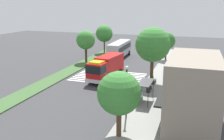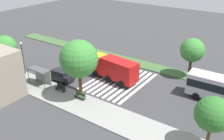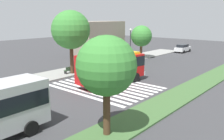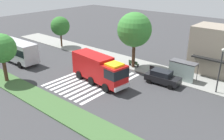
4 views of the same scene
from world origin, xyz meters
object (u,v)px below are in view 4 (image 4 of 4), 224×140
object	(u,v)px
sidewalk_tree_far_west	(60,26)
sidewalk_tree_west	(134,30)
median_tree_west	(1,49)
transit_bus	(13,49)
fire_truck	(100,69)
bus_stop_shelter	(182,67)
street_lamp	(220,67)
parked_car_west	(162,77)
bench_west_of_shelter	(134,63)
bench_near_shelter	(155,69)

from	to	relation	value
sidewalk_tree_far_west	sidewalk_tree_west	bearing A→B (deg)	0.00
sidewalk_tree_west	median_tree_west	distance (m)	17.85
transit_bus	median_tree_west	distance (m)	8.74
fire_truck	bus_stop_shelter	xyz separation A→B (m)	(7.75, 7.46, -0.11)
street_lamp	median_tree_west	xyz separation A→B (m)	(-22.21, -14.46, 1.15)
parked_car_west	sidewalk_tree_west	world-z (taller)	sidewalk_tree_west
parked_car_west	sidewalk_tree_west	distance (m)	8.17
sidewalk_tree_far_west	median_tree_west	size ratio (longest dim) A/B	0.91
parked_car_west	bench_west_of_shelter	distance (m)	6.78
fire_truck	bench_near_shelter	bearing A→B (deg)	70.22
parked_car_west	transit_bus	bearing A→B (deg)	-164.34
sidewalk_tree_far_west	median_tree_west	bearing A→B (deg)	-64.30
fire_truck	street_lamp	distance (m)	14.32
median_tree_west	bench_west_of_shelter	bearing A→B (deg)	57.45
bus_stop_shelter	median_tree_west	xyz separation A→B (m)	(-17.43, -15.13, 2.65)
street_lamp	median_tree_west	distance (m)	26.53
transit_bus	sidewalk_tree_west	xyz separation A→B (m)	(16.60, 9.96, 3.75)
fire_truck	transit_bus	world-z (taller)	fire_truck
bench_west_of_shelter	sidewalk_tree_west	world-z (taller)	sidewalk_tree_west
parked_car_west	bus_stop_shelter	bearing A→B (deg)	56.25
transit_bus	median_tree_west	world-z (taller)	median_tree_west
fire_truck	bus_stop_shelter	size ratio (longest dim) A/B	2.51
sidewalk_tree_far_west	transit_bus	bearing A→B (deg)	-87.93
parked_car_west	fire_truck	bearing A→B (deg)	-144.73
parked_car_west	bus_stop_shelter	size ratio (longest dim) A/B	1.30
median_tree_west	street_lamp	bearing A→B (deg)	33.07
transit_bus	parked_car_west	bearing A→B (deg)	-162.32
parked_car_west	bus_stop_shelter	world-z (taller)	bus_stop_shelter
bench_west_of_shelter	sidewalk_tree_west	bearing A→B (deg)	-65.97
bench_near_shelter	street_lamp	bearing A→B (deg)	-4.54
bus_stop_shelter	street_lamp	size ratio (longest dim) A/B	0.65
parked_car_west	bench_near_shelter	bearing A→B (deg)	132.28
bench_near_shelter	sidewalk_tree_west	distance (m)	6.36
bench_west_of_shelter	fire_truck	bearing A→B (deg)	-89.97
transit_bus	sidewalk_tree_far_west	world-z (taller)	sidewalk_tree_far_west
transit_bus	median_tree_west	xyz separation A→B (m)	(6.79, -4.90, 2.48)
sidewalk_tree_west	parked_car_west	bearing A→B (deg)	-19.67
fire_truck	median_tree_west	distance (m)	12.61
bench_near_shelter	fire_truck	bearing A→B (deg)	-116.61
bus_stop_shelter	sidewalk_tree_west	size ratio (longest dim) A/B	0.43
bench_west_of_shelter	street_lamp	size ratio (longest dim) A/B	0.30
street_lamp	median_tree_west	size ratio (longest dim) A/B	0.86
parked_car_west	median_tree_west	world-z (taller)	median_tree_west
transit_bus	bench_near_shelter	distance (m)	22.73
street_lamp	fire_truck	bearing A→B (deg)	-151.53
transit_bus	bus_stop_shelter	size ratio (longest dim) A/B	3.00
bus_stop_shelter	street_lamp	distance (m)	5.05
bench_near_shelter	bench_west_of_shelter	bearing A→B (deg)	180.00
sidewalk_tree_west	bench_west_of_shelter	bearing A→B (deg)	114.03
bus_stop_shelter	bench_near_shelter	size ratio (longest dim) A/B	2.19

